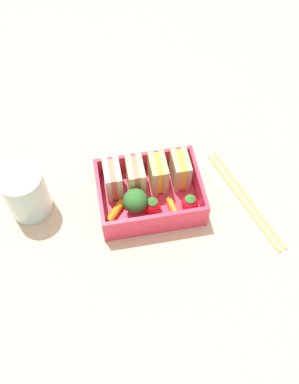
% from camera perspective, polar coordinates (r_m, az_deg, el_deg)
% --- Properties ---
extents(ground_plane, '(1.20, 1.20, 0.02)m').
position_cam_1_polar(ground_plane, '(0.71, -0.00, -1.58)').
color(ground_plane, '#DEB48E').
extents(bento_tray, '(0.16, 0.12, 0.01)m').
position_cam_1_polar(bento_tray, '(0.70, -0.00, -0.91)').
color(bento_tray, '#DD324E').
rests_on(bento_tray, ground_plane).
extents(bento_rim, '(0.16, 0.12, 0.04)m').
position_cam_1_polar(bento_rim, '(0.68, -0.00, 0.24)').
color(bento_rim, '#DD324E').
rests_on(bento_rim, bento_tray).
extents(sandwich_left, '(0.03, 0.05, 0.06)m').
position_cam_1_polar(sandwich_left, '(0.68, -4.88, 1.60)').
color(sandwich_left, beige).
rests_on(sandwich_left, bento_tray).
extents(sandwich_center_left, '(0.03, 0.05, 0.06)m').
position_cam_1_polar(sandwich_center_left, '(0.68, -1.86, 2.06)').
color(sandwich_center_left, '#DCBF85').
rests_on(sandwich_center_left, bento_tray).
extents(sandwich_center, '(0.03, 0.05, 0.06)m').
position_cam_1_polar(sandwich_center, '(0.69, 1.15, 2.50)').
color(sandwich_center, tan).
rests_on(sandwich_center, bento_tray).
extents(sandwich_center_right, '(0.03, 0.05, 0.06)m').
position_cam_1_polar(sandwich_center_right, '(0.69, 4.12, 2.93)').
color(sandwich_center_right, tan).
rests_on(sandwich_center_right, bento_tray).
extents(carrot_stick_far_left, '(0.04, 0.04, 0.01)m').
position_cam_1_polar(carrot_stick_far_left, '(0.68, -4.55, -2.57)').
color(carrot_stick_far_left, orange).
rests_on(carrot_stick_far_left, bento_tray).
extents(broccoli_floret, '(0.04, 0.04, 0.05)m').
position_cam_1_polar(broccoli_floret, '(0.66, -1.91, -1.21)').
color(broccoli_floret, '#91C166').
rests_on(broccoli_floret, bento_tray).
extents(strawberry_left, '(0.03, 0.03, 0.03)m').
position_cam_1_polar(strawberry_left, '(0.67, 0.42, -1.80)').
color(strawberry_left, red).
rests_on(strawberry_left, bento_tray).
extents(carrot_stick_left, '(0.02, 0.04, 0.01)m').
position_cam_1_polar(carrot_stick_left, '(0.68, 3.17, -2.16)').
color(carrot_stick_left, orange).
rests_on(carrot_stick_left, bento_tray).
extents(strawberry_far_left, '(0.03, 0.03, 0.03)m').
position_cam_1_polar(strawberry_far_left, '(0.68, 5.39, -1.45)').
color(strawberry_far_left, red).
rests_on(strawberry_far_left, bento_tray).
extents(chopstick_pair, '(0.08, 0.20, 0.01)m').
position_cam_1_polar(chopstick_pair, '(0.72, 12.66, -0.83)').
color(chopstick_pair, tan).
rests_on(chopstick_pair, ground_plane).
extents(drinking_glass, '(0.07, 0.07, 0.09)m').
position_cam_1_polar(drinking_glass, '(0.69, -16.14, -0.14)').
color(drinking_glass, silver).
rests_on(drinking_glass, ground_plane).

